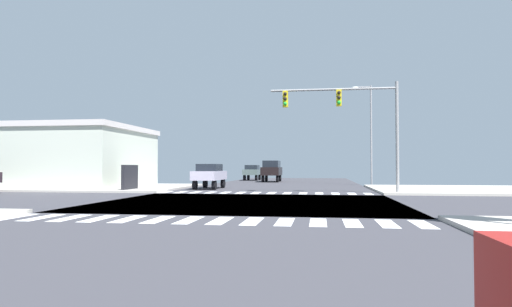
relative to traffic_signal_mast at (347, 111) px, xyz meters
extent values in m
cube|color=#36363C|center=(-4.99, -7.14, -5.16)|extent=(14.00, 90.00, 0.05)
cube|color=#36363C|center=(-4.99, -7.14, -5.16)|extent=(90.00, 12.00, 0.05)
cube|color=#B2ADA3|center=(8.01, 4.86, -5.07)|extent=(12.00, 12.00, 0.14)
cube|color=#AEA9A1|center=(-17.99, 4.86, -5.07)|extent=(12.00, 12.00, 0.14)
cube|color=white|center=(-11.74, -14.44, -5.14)|extent=(0.50, 2.00, 0.01)
cube|color=white|center=(-10.74, -14.44, -5.14)|extent=(0.50, 2.00, 0.01)
cube|color=white|center=(-9.74, -14.44, -5.14)|extent=(0.50, 2.00, 0.01)
cube|color=white|center=(-8.74, -14.44, -5.14)|extent=(0.50, 2.00, 0.01)
cube|color=white|center=(-7.74, -14.44, -5.14)|extent=(0.50, 2.00, 0.01)
cube|color=white|center=(-6.74, -14.44, -5.14)|extent=(0.50, 2.00, 0.01)
cube|color=white|center=(-5.74, -14.44, -5.14)|extent=(0.50, 2.00, 0.01)
cube|color=white|center=(-4.74, -14.44, -5.14)|extent=(0.50, 2.00, 0.01)
cube|color=white|center=(-3.74, -14.44, -5.14)|extent=(0.50, 2.00, 0.01)
cube|color=white|center=(-2.74, -14.44, -5.14)|extent=(0.50, 2.00, 0.01)
cube|color=white|center=(-1.74, -14.44, -5.14)|extent=(0.50, 2.00, 0.01)
cube|color=white|center=(-0.74, -14.44, -5.14)|extent=(0.50, 2.00, 0.01)
cube|color=white|center=(0.26, -14.44, -5.14)|extent=(0.50, 2.00, 0.01)
cube|color=white|center=(1.26, -14.44, -5.14)|extent=(0.50, 2.00, 0.01)
cube|color=white|center=(-11.74, 0.16, -5.14)|extent=(0.50, 2.00, 0.01)
cube|color=white|center=(-10.74, 0.16, -5.14)|extent=(0.50, 2.00, 0.01)
cube|color=white|center=(-9.74, 0.16, -5.14)|extent=(0.50, 2.00, 0.01)
cube|color=white|center=(-8.74, 0.16, -5.14)|extent=(0.50, 2.00, 0.01)
cube|color=white|center=(-7.74, 0.16, -5.14)|extent=(0.50, 2.00, 0.01)
cube|color=white|center=(-6.74, 0.16, -5.14)|extent=(0.50, 2.00, 0.01)
cube|color=white|center=(-5.74, 0.16, -5.14)|extent=(0.50, 2.00, 0.01)
cube|color=white|center=(-4.74, 0.16, -5.14)|extent=(0.50, 2.00, 0.01)
cube|color=white|center=(-3.74, 0.16, -5.14)|extent=(0.50, 2.00, 0.01)
cube|color=white|center=(-2.74, 0.16, -5.14)|extent=(0.50, 2.00, 0.01)
cube|color=white|center=(-1.74, 0.16, -5.14)|extent=(0.50, 2.00, 0.01)
cube|color=white|center=(-0.74, 0.16, -5.14)|extent=(0.50, 2.00, 0.01)
cube|color=white|center=(0.26, 0.16, -5.14)|extent=(0.50, 2.00, 0.01)
cube|color=white|center=(1.26, 0.16, -5.14)|extent=(0.50, 2.00, 0.01)
cylinder|color=gray|center=(2.99, 0.02, -1.69)|extent=(0.20, 0.20, 6.90)
cylinder|color=gray|center=(-0.88, 0.02, 1.36)|extent=(7.76, 0.14, 0.14)
cube|color=yellow|center=(-0.50, 0.02, 0.81)|extent=(0.32, 0.40, 1.00)
sphere|color=black|center=(-0.50, -0.22, 1.12)|extent=(0.22, 0.22, 0.22)
sphere|color=black|center=(-0.50, -0.22, 0.81)|extent=(0.22, 0.22, 0.22)
sphere|color=green|center=(-0.50, -0.22, 0.50)|extent=(0.22, 0.22, 0.22)
cube|color=yellow|center=(-3.83, 0.02, 0.81)|extent=(0.32, 0.40, 1.00)
sphere|color=black|center=(-3.83, -0.22, 1.12)|extent=(0.22, 0.22, 0.22)
sphere|color=black|center=(-3.83, -0.22, 0.81)|extent=(0.22, 0.22, 0.22)
sphere|color=green|center=(-3.83, -0.22, 0.50)|extent=(0.22, 0.22, 0.22)
cylinder|color=gray|center=(2.88, 12.77, -0.66)|extent=(0.16, 0.16, 8.97)
cylinder|color=gray|center=(2.18, 12.77, 3.73)|extent=(1.40, 0.10, 0.10)
ellipsoid|color=silver|center=(1.48, 12.77, 3.68)|extent=(0.60, 0.32, 0.20)
cube|color=beige|center=(-23.46, 4.88, -2.92)|extent=(14.84, 10.16, 4.45)
cube|color=silver|center=(-23.46, 4.88, -0.49)|extent=(15.14, 10.46, 0.40)
cube|color=black|center=(-14.54, 0.80, -4.24)|extent=(0.24, 2.20, 1.80)
cylinder|color=black|center=(-9.27, 24.76, -4.80)|extent=(0.26, 0.68, 0.68)
cylinder|color=black|center=(-10.71, 24.76, -4.80)|extent=(0.26, 0.68, 0.68)
cylinder|color=black|center=(-9.27, 27.68, -4.80)|extent=(0.26, 0.68, 0.68)
cylinder|color=black|center=(-10.71, 27.68, -4.80)|extent=(0.26, 0.68, 0.68)
cube|color=#50615E|center=(-9.99, 26.22, -4.13)|extent=(1.80, 4.30, 0.66)
cube|color=black|center=(-9.99, 26.22, -3.53)|extent=(1.55, 2.24, 0.54)
cylinder|color=black|center=(-6.20, 19.37, -4.77)|extent=(0.26, 0.74, 0.74)
cylinder|color=black|center=(-7.77, 19.37, -4.77)|extent=(0.26, 0.74, 0.74)
cylinder|color=black|center=(-6.20, 22.49, -4.77)|extent=(0.26, 0.74, 0.74)
cylinder|color=black|center=(-7.77, 22.49, -4.77)|extent=(0.26, 0.74, 0.74)
cube|color=black|center=(-6.99, 20.93, -3.96)|extent=(1.96, 4.60, 0.88)
cube|color=black|center=(-6.99, 20.93, -3.16)|extent=(1.69, 3.22, 0.72)
cylinder|color=black|center=(-9.27, 3.41, -4.80)|extent=(0.26, 0.68, 0.68)
cylinder|color=black|center=(-10.71, 3.41, -4.80)|extent=(0.26, 0.68, 0.68)
cylinder|color=black|center=(-9.27, 6.34, -4.80)|extent=(0.26, 0.68, 0.68)
cylinder|color=black|center=(-10.71, 6.34, -4.80)|extent=(0.26, 0.68, 0.68)
cube|color=#B3AAC1|center=(-9.99, 4.87, -4.13)|extent=(1.80, 4.30, 0.66)
cube|color=black|center=(-9.99, 4.87, -3.53)|extent=(1.55, 2.24, 0.54)
camera|label=1|loc=(-1.67, -27.88, -3.47)|focal=31.07mm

